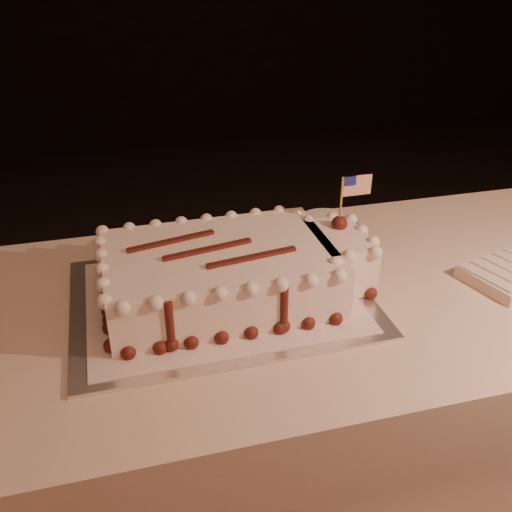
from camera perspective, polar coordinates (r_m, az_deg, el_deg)
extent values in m
cube|color=beige|center=(1.57, 10.75, -14.14)|extent=(2.40, 0.80, 0.75)
cube|color=silver|center=(1.25, -3.57, -4.18)|extent=(0.64, 0.48, 0.01)
cube|color=silver|center=(1.24, -3.58, -3.99)|extent=(0.57, 0.43, 0.00)
cube|color=white|center=(1.21, -3.66, -1.71)|extent=(0.48, 0.32, 0.11)
cube|color=white|center=(1.29, 8.24, -0.07)|extent=(0.11, 0.18, 0.11)
sphere|color=#5A1E16|center=(1.09, -12.66, -9.41)|extent=(0.03, 0.03, 0.03)
sphere|color=#5A1E16|center=(1.09, -9.57, -9.01)|extent=(0.03, 0.03, 0.03)
sphere|color=#5A1E16|center=(1.10, -6.50, -8.57)|extent=(0.03, 0.03, 0.03)
sphere|color=#5A1E16|center=(1.11, -3.47, -8.12)|extent=(0.03, 0.03, 0.03)
sphere|color=#5A1E16|center=(1.12, -0.50, -7.66)|extent=(0.03, 0.03, 0.03)
sphere|color=#5A1E16|center=(1.13, 2.41, -7.18)|extent=(0.03, 0.03, 0.03)
sphere|color=#5A1E16|center=(1.15, 5.24, -6.70)|extent=(0.03, 0.03, 0.03)
sphere|color=#5A1E16|center=(1.16, 7.97, -6.22)|extent=(0.03, 0.03, 0.03)
sphere|color=#5A1E16|center=(1.20, 7.61, -4.88)|extent=(0.03, 0.03, 0.03)
sphere|color=#5A1E16|center=(1.23, 8.92, -4.09)|extent=(0.03, 0.03, 0.03)
sphere|color=#5A1E16|center=(1.26, 11.38, -3.67)|extent=(0.03, 0.03, 0.03)
sphere|color=#5A1E16|center=(1.29, 11.21, -2.58)|extent=(0.03, 0.03, 0.03)
sphere|color=#5A1E16|center=(1.34, 10.15, -1.31)|extent=(0.03, 0.03, 0.03)
sphere|color=#5A1E16|center=(1.38, 9.16, -0.12)|extent=(0.03, 0.03, 0.03)
sphere|color=#5A1E16|center=(1.39, 7.37, 0.07)|extent=(0.03, 0.03, 0.03)
sphere|color=#5A1E16|center=(1.37, 5.09, -0.25)|extent=(0.03, 0.03, 0.03)
sphere|color=#5A1E16|center=(1.40, 3.89, 0.50)|extent=(0.03, 0.03, 0.03)
sphere|color=#5A1E16|center=(1.41, 2.26, 0.80)|extent=(0.03, 0.03, 0.03)
sphere|color=#5A1E16|center=(1.39, -0.05, 0.49)|extent=(0.03, 0.03, 0.03)
sphere|color=#5A1E16|center=(1.38, -2.40, 0.19)|extent=(0.03, 0.03, 0.03)
sphere|color=#5A1E16|center=(1.37, -4.79, -0.13)|extent=(0.03, 0.03, 0.03)
sphere|color=#5A1E16|center=(1.36, -7.21, -0.44)|extent=(0.03, 0.03, 0.03)
sphere|color=#5A1E16|center=(1.36, -9.65, -0.76)|extent=(0.03, 0.03, 0.03)
sphere|color=#5A1E16|center=(1.36, -12.11, -1.08)|extent=(0.03, 0.03, 0.03)
sphere|color=#5A1E16|center=(1.36, -14.57, -1.40)|extent=(0.03, 0.03, 0.03)
sphere|color=#5A1E16|center=(1.31, -14.77, -2.55)|extent=(0.03, 0.03, 0.03)
sphere|color=#5A1E16|center=(1.26, -14.66, -3.90)|extent=(0.03, 0.03, 0.03)
sphere|color=#5A1E16|center=(1.21, -14.55, -5.37)|extent=(0.03, 0.03, 0.03)
sphere|color=#5A1E16|center=(1.16, -14.42, -6.96)|extent=(0.03, 0.03, 0.03)
sphere|color=#5A1E16|center=(1.12, -14.29, -8.69)|extent=(0.03, 0.03, 0.03)
sphere|color=white|center=(1.03, -13.26, -5.08)|extent=(0.03, 0.03, 0.03)
sphere|color=white|center=(1.04, -10.02, -4.65)|extent=(0.03, 0.03, 0.03)
sphere|color=white|center=(1.04, -6.81, -4.22)|extent=(0.03, 0.03, 0.03)
sphere|color=white|center=(1.05, -3.63, -3.77)|extent=(0.03, 0.03, 0.03)
sphere|color=white|center=(1.06, -0.52, -3.33)|extent=(0.03, 0.03, 0.03)
sphere|color=white|center=(1.07, 2.52, -2.88)|extent=(0.03, 0.03, 0.03)
sphere|color=white|center=(1.09, 5.47, -2.44)|extent=(0.03, 0.03, 0.03)
sphere|color=white|center=(1.11, 8.32, -2.01)|extent=(0.03, 0.03, 0.03)
sphere|color=white|center=(1.15, 7.93, -0.76)|extent=(0.03, 0.03, 0.03)
sphere|color=white|center=(1.18, 9.28, -0.03)|extent=(0.03, 0.03, 0.03)
sphere|color=white|center=(1.21, 11.84, 0.32)|extent=(0.03, 0.03, 0.03)
sphere|color=white|center=(1.25, 11.64, 1.33)|extent=(0.03, 0.03, 0.03)
sphere|color=white|center=(1.29, 10.53, 2.51)|extent=(0.03, 0.03, 0.03)
sphere|color=white|center=(1.34, 9.49, 3.60)|extent=(0.03, 0.03, 0.03)
sphere|color=white|center=(1.34, 7.64, 3.79)|extent=(0.03, 0.03, 0.03)
sphere|color=white|center=(1.32, 5.27, 3.53)|extent=(0.03, 0.03, 0.03)
sphere|color=white|center=(1.35, 4.02, 4.21)|extent=(0.03, 0.03, 0.03)
sphere|color=white|center=(1.36, 2.34, 4.49)|extent=(0.03, 0.03, 0.03)
sphere|color=white|center=(1.35, -0.05, 4.22)|extent=(0.03, 0.03, 0.03)
sphere|color=white|center=(1.34, -2.49, 3.93)|extent=(0.03, 0.03, 0.03)
sphere|color=white|center=(1.33, -4.97, 3.64)|extent=(0.03, 0.03, 0.03)
sphere|color=white|center=(1.32, -7.48, 3.33)|extent=(0.03, 0.03, 0.03)
sphere|color=white|center=(1.31, -10.01, 3.02)|extent=(0.03, 0.03, 0.03)
sphere|color=white|center=(1.31, -12.56, 2.69)|extent=(0.03, 0.03, 0.03)
sphere|color=white|center=(1.31, -15.11, 2.36)|extent=(0.03, 0.03, 0.03)
sphere|color=white|center=(1.26, -15.33, 1.31)|extent=(0.03, 0.03, 0.03)
sphere|color=white|center=(1.21, -15.24, 0.06)|extent=(0.03, 0.03, 0.03)
sphere|color=white|center=(1.16, -15.15, -1.30)|extent=(0.03, 0.03, 0.03)
sphere|color=white|center=(1.11, -15.05, -2.79)|extent=(0.03, 0.03, 0.03)
sphere|color=white|center=(1.06, -14.94, -4.41)|extent=(0.03, 0.03, 0.03)
cylinder|color=#5A1E16|center=(1.07, -8.60, -6.82)|extent=(0.02, 0.02, 0.10)
sphere|color=#5A1E16|center=(1.09, -8.43, -8.74)|extent=(0.03, 0.03, 0.03)
cylinder|color=#5A1E16|center=(1.10, 2.83, -5.12)|extent=(0.02, 0.02, 0.10)
sphere|color=#5A1E16|center=(1.13, 2.77, -7.02)|extent=(0.03, 0.03, 0.03)
cylinder|color=#5A1E16|center=(1.20, 8.77, -2.24)|extent=(0.02, 0.02, 0.10)
sphere|color=#5A1E16|center=(1.23, 8.61, -4.04)|extent=(0.03, 0.03, 0.03)
cylinder|color=#5A1E16|center=(1.34, 9.68, 1.21)|extent=(0.02, 0.02, 0.10)
sphere|color=#5A1E16|center=(1.37, 9.53, -0.47)|extent=(0.03, 0.03, 0.03)
cylinder|color=#5A1E16|center=(1.39, 3.66, 2.64)|extent=(0.02, 0.02, 0.10)
sphere|color=#5A1E16|center=(1.41, 3.60, 1.00)|extent=(0.03, 0.03, 0.03)
cylinder|color=#5A1E16|center=(1.35, -5.18, 1.60)|extent=(0.02, 0.02, 0.10)
sphere|color=#5A1E16|center=(1.37, -5.10, -0.07)|extent=(0.03, 0.03, 0.03)
cylinder|color=#5A1E16|center=(1.33, -14.51, 0.41)|extent=(0.02, 0.02, 0.10)
sphere|color=#5A1E16|center=(1.36, -14.28, -1.27)|extent=(0.03, 0.03, 0.03)
cylinder|color=#5A1E16|center=(1.16, -14.76, -4.42)|extent=(0.02, 0.02, 0.10)
sphere|color=#5A1E16|center=(1.18, -14.49, -6.25)|extent=(0.03, 0.03, 0.03)
cube|color=#5A1E16|center=(1.22, -8.46, 1.51)|extent=(0.19, 0.05, 0.01)
cube|color=#5A1E16|center=(1.18, -4.82, 0.69)|extent=(0.19, 0.05, 0.01)
cube|color=#5A1E16|center=(1.15, -0.40, -0.11)|extent=(0.19, 0.04, 0.01)
sphere|color=#5A1E16|center=(1.29, 8.33, 3.21)|extent=(0.04, 0.04, 0.04)
cylinder|color=#AF854B|center=(1.27, 8.47, 4.96)|extent=(0.00, 0.00, 0.14)
cube|color=#DC451F|center=(1.27, 10.09, 6.97)|extent=(0.07, 0.00, 0.05)
cube|color=navy|center=(1.25, 9.37, 7.42)|extent=(0.03, 0.01, 0.02)
cube|color=silver|center=(1.43, 24.26, -1.64)|extent=(0.25, 0.21, 0.03)
cube|color=white|center=(1.36, 21.95, -2.10)|extent=(0.05, 0.13, 0.01)
cube|color=white|center=(1.38, 22.96, -1.67)|extent=(0.05, 0.13, 0.01)
cube|color=white|center=(1.41, 23.93, -1.25)|extent=(0.05, 0.13, 0.01)
cylinder|color=white|center=(1.59, 7.01, 3.55)|extent=(0.14, 0.14, 0.01)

